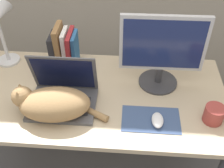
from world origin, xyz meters
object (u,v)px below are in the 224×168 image
at_px(laptop, 63,95).
at_px(external_monitor, 162,51).
at_px(computer_mouse, 157,120).
at_px(desk_lamp, 2,23).
at_px(mug, 214,114).
at_px(book_row, 64,48).
at_px(cat, 52,103).

bearing_deg(laptop, external_monitor, 21.05).
xyz_separation_m(computer_mouse, desk_lamp, (-0.83, 0.39, 0.26)).
bearing_deg(computer_mouse, mug, 7.52).
relative_size(laptop, book_row, 1.35).
height_order(cat, desk_lamp, desk_lamp).
bearing_deg(mug, cat, -178.72).
bearing_deg(mug, external_monitor, 134.13).
height_order(cat, book_row, book_row).
distance_m(external_monitor, mug, 0.39).
bearing_deg(book_row, desk_lamp, -173.00).
height_order(laptop, desk_lamp, desk_lamp).
xyz_separation_m(cat, book_row, (-0.02, 0.41, 0.03)).
relative_size(cat, computer_mouse, 4.85).
bearing_deg(desk_lamp, cat, -48.56).
xyz_separation_m(external_monitor, book_row, (-0.54, 0.14, -0.11)).
bearing_deg(external_monitor, mug, -45.87).
bearing_deg(desk_lamp, book_row, 7.00).
bearing_deg(book_row, cat, -86.63).
bearing_deg(book_row, mug, -26.72).
bearing_deg(computer_mouse, book_row, 140.51).
height_order(computer_mouse, mug, mug).
distance_m(computer_mouse, book_row, 0.68).
height_order(external_monitor, mug, external_monitor).
xyz_separation_m(laptop, external_monitor, (0.48, 0.19, 0.16)).
bearing_deg(laptop, desk_lamp, 141.61).
bearing_deg(external_monitor, desk_lamp, 173.05).
bearing_deg(laptop, computer_mouse, -12.66).
xyz_separation_m(computer_mouse, book_row, (-0.52, 0.43, 0.09)).
bearing_deg(laptop, mug, -5.47).
distance_m(laptop, cat, 0.10).
height_order(laptop, cat, laptop).
xyz_separation_m(laptop, mug, (0.73, -0.07, -0.01)).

